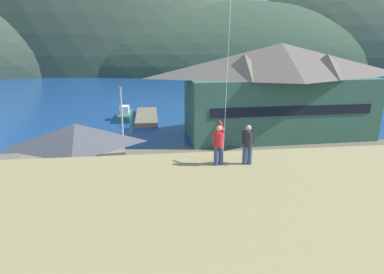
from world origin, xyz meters
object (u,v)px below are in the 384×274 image
storage_shed_near_lot (78,156)px  wharf_dock (147,117)px  parked_car_front_row_red (284,210)px  person_kite_flyer (219,144)px  parked_car_corner_spot (171,184)px  moored_boat_wharfside (125,115)px  harbor_lodge (279,88)px  parked_car_back_row_left (382,199)px  parked_car_front_row_silver (201,210)px  person_companion (248,143)px  parking_light_pole (122,126)px  parked_car_mid_row_center (52,216)px  parked_car_mid_row_near (366,173)px

storage_shed_near_lot → wharf_dock: storage_shed_near_lot is taller
parked_car_front_row_red → person_kite_flyer: 11.03m
parked_car_corner_spot → parked_car_front_row_red: same height
moored_boat_wharfside → person_kite_flyer: person_kite_flyer is taller
harbor_lodge → parked_car_back_row_left: (0.46, -20.31, -5.03)m
parked_car_front_row_silver → person_kite_flyer: 9.78m
harbor_lodge → person_companion: size_ratio=13.91×
person_kite_flyer → wharf_dock: bearing=95.4°
parking_light_pole → parked_car_corner_spot: bearing=-52.2°
parking_light_pole → person_companion: size_ratio=4.55×
wharf_dock → person_kite_flyer: person_kite_flyer is taller
harbor_lodge → parked_car_front_row_red: size_ratio=5.59×
parked_car_front_row_silver → person_companion: 9.86m
moored_boat_wharfside → parked_car_back_row_left: bearing=-57.0°
harbor_lodge → person_companion: bearing=-113.3°
parked_car_back_row_left → parked_car_mid_row_center: bearing=179.1°
moored_boat_wharfside → person_companion: size_ratio=3.35×
parked_car_mid_row_center → wharf_dock: bearing=79.2°
parked_car_back_row_left → parked_car_front_row_silver: 13.18m
storage_shed_near_lot → person_kite_flyer: (8.85, -13.49, 5.02)m
parked_car_front_row_red → parked_car_corner_spot: bearing=145.6°
wharf_dock → person_companion: person_companion is taller
harbor_lodge → person_kite_flyer: 30.30m
moored_boat_wharfside → parked_car_front_row_silver: moored_boat_wharfside is taller
parked_car_back_row_left → person_kite_flyer: (-13.47, -6.98, 6.91)m
person_companion → parked_car_mid_row_center: bearing=145.3°
harbor_lodge → parked_car_back_row_left: bearing=-88.7°
parked_car_corner_spot → parking_light_pole: size_ratio=0.54×
parked_car_mid_row_center → person_companion: bearing=-34.7°
parked_car_mid_row_center → parked_car_mid_row_near: same height
wharf_dock → person_companion: 39.39m
parked_car_mid_row_near → person_kite_flyer: 20.47m
moored_boat_wharfside → harbor_lodge: bearing=-29.0°
moored_boat_wharfside → parking_light_pole: size_ratio=0.74×
parked_car_front_row_silver → parking_light_pole: bearing=121.2°
harbor_lodge → parked_car_corner_spot: harbor_lodge is taller
moored_boat_wharfside → parked_car_mid_row_center: bearing=-94.9°
wharf_dock → parked_car_corner_spot: (2.09, -26.95, 0.71)m
moored_boat_wharfside → person_companion: 39.87m
parked_car_back_row_left → parked_car_mid_row_near: size_ratio=1.03×
harbor_lodge → parked_car_mid_row_center: harbor_lodge is taller
parked_car_front_row_silver → person_kite_flyer: size_ratio=2.27×
wharf_dock → parked_car_mid_row_near: 32.62m
parked_car_mid_row_near → parking_light_pole: parking_light_pole is taller
storage_shed_near_lot → parked_car_mid_row_near: storage_shed_near_lot is taller
parked_car_back_row_left → wharf_dock: bearing=118.6°
person_companion → wharf_dock: bearing=97.2°
parked_car_back_row_left → person_kite_flyer: size_ratio=2.33×
parked_car_corner_spot → parked_car_back_row_left: size_ratio=0.98×
parked_car_corner_spot → parking_light_pole: bearing=127.8°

